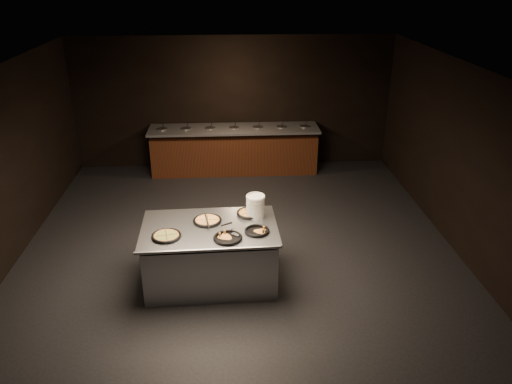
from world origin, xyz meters
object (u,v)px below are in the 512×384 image
(serving_counter, at_px, (211,256))
(pan_veggie_whole, at_px, (166,236))
(plate_stack, at_px, (256,206))
(pan_cheese_whole, at_px, (207,220))

(serving_counter, height_order, pan_veggie_whole, pan_veggie_whole)
(serving_counter, distance_m, pan_veggie_whole, 0.79)
(plate_stack, xyz_separation_m, pan_cheese_whole, (-0.70, -0.13, -0.14))
(plate_stack, bearing_deg, pan_cheese_whole, -169.03)
(serving_counter, distance_m, plate_stack, 0.96)
(serving_counter, relative_size, pan_veggie_whole, 4.81)
(serving_counter, bearing_deg, plate_stack, 22.30)
(pan_veggie_whole, distance_m, pan_cheese_whole, 0.68)
(pan_cheese_whole, bearing_deg, pan_veggie_whole, -142.47)
(pan_veggie_whole, bearing_deg, plate_stack, 23.94)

